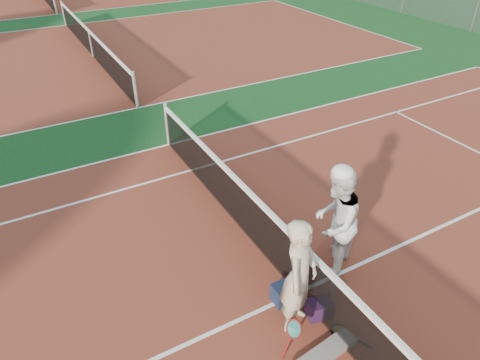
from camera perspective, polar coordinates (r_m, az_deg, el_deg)
name	(u,v)px	position (r m, az deg, el deg)	size (l,w,h in m)	color
ground	(298,293)	(6.98, 7.70, -14.72)	(130.00, 130.00, 0.00)	#103D18
court_main	(298,293)	(6.98, 7.70, -14.71)	(23.77, 10.97, 0.01)	maroon
court_far_a	(93,57)	(18.09, -18.96, 15.31)	(23.77, 10.97, 0.01)	maroon
net_main	(300,270)	(6.61, 8.04, -11.78)	(0.10, 10.98, 1.02)	black
net_far_a	(91,43)	(17.95, -19.27, 16.83)	(0.10, 10.98, 1.02)	black
player_a	(299,276)	(5.94, 7.90, -12.61)	(0.67, 0.44, 1.85)	#C2B296
player_b	(335,222)	(6.85, 12.55, -5.44)	(0.93, 0.72, 1.91)	white
racket_red	(293,336)	(6.12, 7.10, -20.00)	(0.28, 0.27, 0.56)	maroon
racket_black_held	(341,241)	(7.55, 13.38, -7.89)	(0.19, 0.27, 0.59)	black
racket_spare	(341,332)	(6.61, 13.29, -19.09)	(0.60, 0.27, 0.03)	black
sports_bag_navy	(286,292)	(6.76, 6.12, -14.69)	(0.40, 0.27, 0.32)	#111933
sports_bag_purple	(320,309)	(6.64, 10.57, -16.53)	(0.36, 0.25, 0.29)	#25102D
net_cover_canvas	(323,355)	(6.30, 11.01, -21.88)	(1.07, 0.25, 0.11)	slate
water_bottle	(332,287)	(6.95, 12.22, -13.83)	(0.09, 0.09, 0.30)	silver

